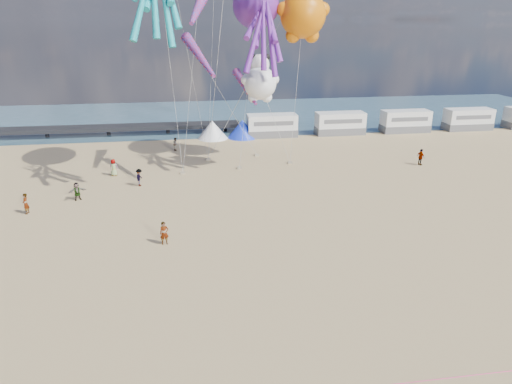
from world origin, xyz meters
The scene contains 27 objects.
ground centered at (0.00, 0.00, 0.00)m, with size 120.00×120.00×0.00m, color tan.
water centered at (0.00, 55.00, 0.02)m, with size 120.00×120.00×0.00m, color #375669.
pier centered at (-28.00, 44.00, 1.00)m, with size 60.00×3.00×0.50m, color black.
motorhome_0 centered at (6.00, 40.00, 1.50)m, with size 6.60×2.50×3.00m, color silver.
motorhome_1 centered at (15.50, 40.00, 1.50)m, with size 6.60×2.50×3.00m, color silver.
motorhome_2 centered at (25.00, 40.00, 1.50)m, with size 6.60×2.50×3.00m, color silver.
motorhome_3 centered at (34.50, 40.00, 1.50)m, with size 6.60×2.50×3.00m, color silver.
tent_white centered at (-2.00, 40.00, 1.20)m, with size 4.00×4.00×2.40m, color white.
tent_blue centered at (2.00, 40.00, 1.20)m, with size 4.00×4.00×2.40m, color #1933CC.
standing_person centered at (-7.08, 9.91, 0.85)m, with size 0.62×0.41×1.70m, color tan.
beachgoer_0 centered at (-12.75, 25.97, 0.87)m, with size 0.63×0.42×1.74m, color #7F6659.
beachgoer_1 centered at (-6.72, 34.70, 0.79)m, with size 0.77×0.50×1.58m, color #7F6659.
beachgoer_2 centered at (-9.90, 22.48, 0.84)m, with size 0.82×0.64×1.69m, color #7F6659.
beachgoer_3 centered at (19.65, 24.86, 0.90)m, with size 1.16×0.67×1.79m, color #7F6659.
beachgoer_4 centered at (-14.96, 19.57, 0.80)m, with size 0.94×0.39×1.61m, color #7F6659.
beachgoer_5 centered at (-18.42, 17.04, 0.87)m, with size 1.62×0.52×1.75m, color #7F6659.
sandbag_a centered at (-5.87, 25.52, 0.11)m, with size 0.50×0.35×0.22m, color gray.
sandbag_b centered at (0.06, 26.33, 0.11)m, with size 0.50×0.35×0.22m, color gray.
sandbag_c centered at (5.76, 27.40, 0.11)m, with size 0.50×0.35×0.22m, color gray.
sandbag_d centered at (2.60, 30.91, 0.11)m, with size 0.50×0.35×0.22m, color gray.
sandbag_e centered at (-3.06, 29.97, 0.11)m, with size 0.50×0.35×0.22m, color gray.
kite_octopus_purple centered at (2.17, 28.91, 16.18)m, with size 4.14×9.66×11.04m, color #6D2599, non-canonical shape.
kite_panda centered at (2.11, 25.49, 9.00)m, with size 3.90×3.67×5.51m, color white, non-canonical shape.
kite_teddy_orange centered at (6.56, 27.01, 15.27)m, with size 5.42×5.10×7.65m, color orange, non-canonical shape.
windsock_left centered at (-3.70, 24.66, 15.70)m, with size 1.10×6.81×6.81m, color red, non-canonical shape.
windsock_mid centered at (-3.78, 22.74, 11.84)m, with size 1.00×6.88×6.88m, color red, non-canonical shape.
windsock_right centered at (0.87, 27.08, 8.40)m, with size 0.90×5.52×5.52m, color red, non-canonical shape.
Camera 1 is at (-4.90, -19.49, 14.84)m, focal length 32.00 mm.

